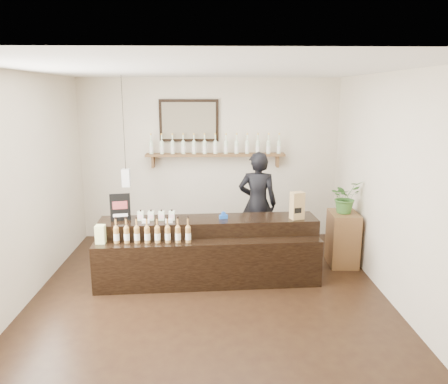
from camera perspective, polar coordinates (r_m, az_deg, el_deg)
name	(u,v)px	position (r m, az deg, el deg)	size (l,w,h in m)	color
ground	(210,297)	(5.71, -1.90, -13.59)	(5.00, 5.00, 0.00)	black
room_shell	(209,165)	(5.19, -2.03, 3.52)	(5.00, 5.00, 5.00)	beige
back_wall_decor	(201,140)	(7.54, -3.01, 6.78)	(2.66, 0.96, 1.69)	brown
counter	(208,252)	(6.10, -2.09, -7.78)	(3.03, 0.97, 0.99)	black
promo_sign	(120,207)	(6.07, -13.41, -1.96)	(0.27, 0.08, 0.38)	black
paper_bag	(297,206)	(6.08, 9.54, -1.76)	(0.20, 0.17, 0.38)	#9A7D4A
tape_dispenser	(223,216)	(6.05, -0.07, -3.14)	(0.12, 0.07, 0.10)	blue
side_cabinet	(343,239)	(6.83, 15.23, -5.89)	(0.43, 0.57, 0.81)	brown
potted_plant	(345,197)	(6.66, 15.55, -0.62)	(0.43, 0.38, 0.48)	#396B2B
shopkeeper	(258,197)	(6.90, 4.42, -0.66)	(0.68, 0.45, 1.88)	black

